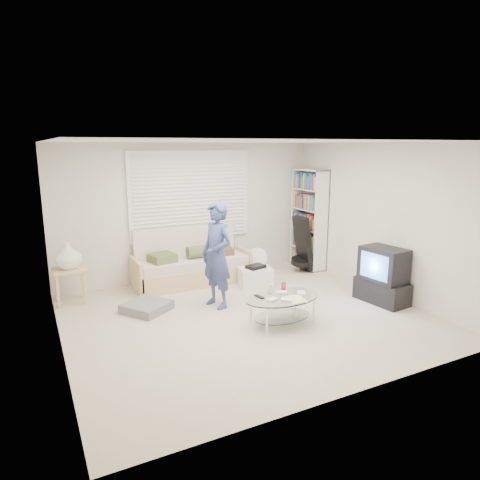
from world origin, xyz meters
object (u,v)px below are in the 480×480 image
futon_sofa (191,265)px  coffee_table (283,302)px  tv_unit (383,276)px  bookshelf (309,219)px

futon_sofa → coffee_table: 2.39m
futon_sofa → tv_unit: bearing=-44.4°
tv_unit → coffee_table: 1.89m
tv_unit → bookshelf: bearing=86.7°
futon_sofa → coffee_table: bearing=-78.5°
tv_unit → coffee_table: tv_unit is taller
bookshelf → coffee_table: bookshelf is taller
futon_sofa → tv_unit: futon_sofa is taller
bookshelf → coffee_table: bearing=-132.1°
futon_sofa → coffee_table: size_ratio=1.85×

